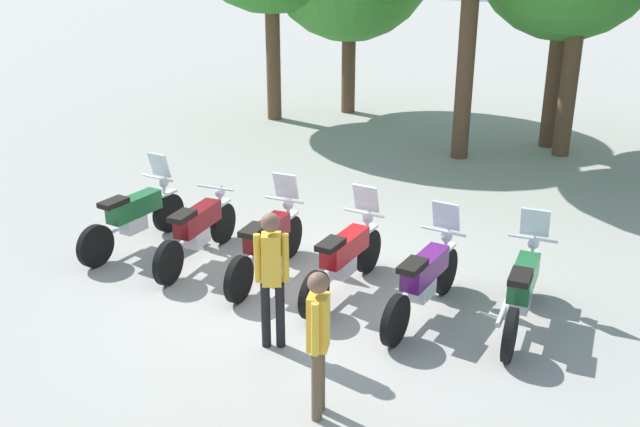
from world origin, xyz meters
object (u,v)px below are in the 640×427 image
motorcycle_5 (522,289)px  person_1 (272,270)px  motorcycle_0 (135,216)px  person_0 (318,335)px  motorcycle_2 (267,243)px  motorcycle_3 (344,257)px  motorcycle_4 (424,279)px  motorcycle_1 (198,230)px

motorcycle_5 → person_1: bearing=121.7°
motorcycle_0 → person_0: bearing=-114.5°
motorcycle_2 → motorcycle_3: size_ratio=1.00×
motorcycle_0 → motorcycle_5: bearing=-82.9°
motorcycle_4 → person_1: person_1 is taller
motorcycle_1 → motorcycle_3: size_ratio=1.00×
motorcycle_4 → motorcycle_5: 1.20m
motorcycle_0 → motorcycle_3: same height
motorcycle_1 → motorcycle_4: bearing=-95.5°
motorcycle_0 → motorcycle_5: 5.86m
motorcycle_0 → motorcycle_3: (3.51, 0.14, 0.00)m
motorcycle_0 → person_1: person_1 is taller
person_0 → motorcycle_4: bearing=67.4°
motorcycle_2 → motorcycle_5: (3.51, 0.26, 0.00)m
motorcycle_1 → motorcycle_2: size_ratio=1.00×
motorcycle_0 → motorcycle_3: 3.52m
motorcycle_5 → motorcycle_0: bearing=88.5°
motorcycle_2 → person_0: (2.12, -2.48, 0.42)m
motorcycle_2 → motorcycle_4: (2.35, -0.04, 0.00)m
motorcycle_3 → person_1: (-0.14, -1.63, 0.48)m
motorcycle_2 → motorcycle_4: bearing=-94.9°
motorcycle_0 → motorcycle_4: size_ratio=1.00×
motorcycle_3 → motorcycle_2: bearing=95.4°
motorcycle_1 → motorcycle_5: motorcycle_5 is taller
motorcycle_3 → person_0: size_ratio=1.36×
person_0 → motorcycle_3: bearing=93.2°
person_0 → motorcycle_1: bearing=126.3°
motorcycle_4 → person_0: bearing=178.2°
motorcycle_2 → motorcycle_5: size_ratio=1.00×
motorcycle_5 → person_1: person_1 is taller
motorcycle_3 → motorcycle_4: size_ratio=1.00×
motorcycle_2 → person_1: (1.04, -1.57, 0.48)m
motorcycle_0 → motorcycle_3: size_ratio=1.00×
motorcycle_4 → motorcycle_1: bearing=93.6°
motorcycle_5 → person_0: 3.10m
motorcycle_2 → motorcycle_5: 3.52m
motorcycle_1 → motorcycle_4: 3.52m
motorcycle_5 → person_0: size_ratio=1.36×
motorcycle_4 → motorcycle_2: bearing=92.5°
person_1 → motorcycle_0: bearing=-141.9°
motorcycle_4 → person_0: person_0 is taller
motorcycle_5 → motorcycle_2: bearing=89.5°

